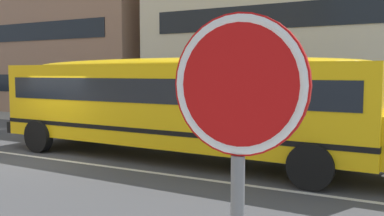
# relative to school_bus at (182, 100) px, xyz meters

# --- Properties ---
(ground_plane) EXTENTS (400.00, 400.00, 0.00)m
(ground_plane) POSITION_rel_school_bus_xyz_m (-3.83, -1.76, -1.80)
(ground_plane) COLOR #424244
(sidewalk_far) EXTENTS (120.00, 3.00, 0.01)m
(sidewalk_far) POSITION_rel_school_bus_xyz_m (-3.83, 6.19, -1.80)
(sidewalk_far) COLOR gray
(sidewalk_far) RESTS_ON ground_plane
(lane_centreline) EXTENTS (110.00, 0.16, 0.01)m
(lane_centreline) POSITION_rel_school_bus_xyz_m (-3.83, -1.76, -1.80)
(lane_centreline) COLOR silver
(lane_centreline) RESTS_ON ground_plane
(school_bus) EXTENTS (13.66, 3.48, 3.04)m
(school_bus) POSITION_rel_school_bus_xyz_m (0.00, 0.00, 0.00)
(school_bus) COLOR yellow
(school_bus) RESTS_ON ground_plane
(stop_sign_post) EXTENTS (0.70, 0.07, 2.90)m
(stop_sign_post) POSITION_rel_school_bus_xyz_m (5.30, -8.80, 0.43)
(stop_sign_post) COLOR slate
(stop_sign_post) RESTS_ON ground_plane
(apartment_block_far_centre) EXTENTS (15.56, 13.35, 13.30)m
(apartment_block_far_centre) POSITION_rel_school_bus_xyz_m (0.92, 14.34, 4.85)
(apartment_block_far_centre) COLOR beige
(apartment_block_far_centre) RESTS_ON ground_plane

